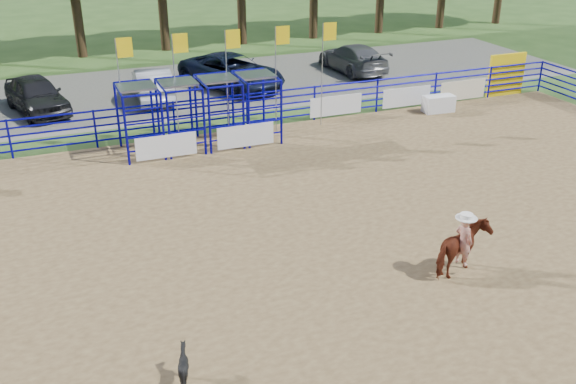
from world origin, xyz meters
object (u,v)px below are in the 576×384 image
object	(u,v)px
car_a	(36,95)
car_c	(232,72)
calf	(183,365)
horse_and_rider	(463,245)
announcer_table	(439,104)
car_b	(153,84)
car_d	(353,58)

from	to	relation	value
car_a	car_c	bearing A→B (deg)	-10.98
car_c	car_a	bearing A→B (deg)	159.04
calf	car_a	xyz separation A→B (m)	(-1.94, 19.43, 0.42)
horse_and_rider	calf	distance (m)	7.54
announcer_table	car_c	distance (m)	10.24
calf	car_b	distance (m)	19.72
calf	car_c	bearing A→B (deg)	-52.99
car_a	car_b	world-z (taller)	car_a
announcer_table	horse_and_rider	xyz separation A→B (m)	(-7.08, -11.57, 0.45)
horse_and_rider	car_c	world-z (taller)	horse_and_rider
announcer_table	calf	world-z (taller)	announcer_table
horse_and_rider	car_c	distance (m)	18.77
horse_and_rider	car_d	bearing A→B (deg)	70.61
car_a	car_c	xyz separation A→B (m)	(9.15, 0.64, 0.02)
car_c	car_d	distance (m)	7.08
car_c	car_d	xyz separation A→B (m)	(7.05, 0.69, -0.07)
horse_and_rider	calf	bearing A→B (deg)	-170.02
car_a	car_b	xyz separation A→B (m)	(5.11, 0.04, -0.04)
car_c	car_d	bearing A→B (deg)	-19.42
announcer_table	calf	size ratio (longest dim) A/B	1.90
announcer_table	car_b	xyz separation A→B (m)	(-11.32, 6.59, 0.37)
car_b	car_c	size ratio (longest dim) A/B	0.77
announcer_table	car_d	xyz separation A→B (m)	(-0.23, 7.88, 0.36)
car_b	car_d	size ratio (longest dim) A/B	0.89
horse_and_rider	car_c	bearing A→B (deg)	90.61
announcer_table	car_d	bearing A→B (deg)	91.71
car_a	car_b	bearing A→B (deg)	-14.60
announcer_table	calf	distance (m)	19.39
horse_and_rider	car_b	size ratio (longest dim) A/B	0.52
horse_and_rider	car_c	size ratio (longest dim) A/B	0.40
horse_and_rider	car_b	world-z (taller)	horse_and_rider
calf	car_d	bearing A→B (deg)	-67.71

